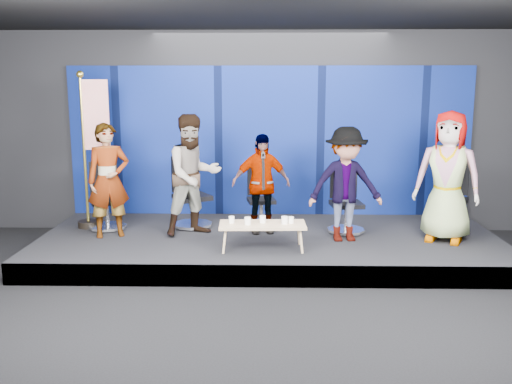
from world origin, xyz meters
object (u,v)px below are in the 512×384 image
Objects in this scene: coffee_table at (262,226)px; panelist_c at (261,184)px; panelist_d at (346,184)px; chair_c at (261,206)px; mug_b at (248,221)px; mug_a at (232,220)px; chair_d at (346,210)px; mug_d at (285,220)px; chair_e at (448,208)px; flag_stand at (92,146)px; mug_c at (263,219)px; panelist_e at (448,177)px; chair_a at (106,207)px; chair_b at (191,204)px; panelist_b at (193,175)px; panelist_a at (109,180)px; mug_e at (291,220)px.

panelist_c is at bearing 92.13° from coffee_table.
panelist_c is 1.33m from panelist_d.
chair_c is 9.08× the size of mug_b.
mug_a is (-1.65, -0.47, -0.43)m from panelist_d.
mug_d is (-0.99, -1.00, 0.08)m from chair_d.
panelist_c is at bearing -153.66° from chair_e.
coffee_table is at bearing -43.47° from flag_stand.
panelist_c is 15.20× the size of mug_c.
panelist_e is (-0.20, -0.47, 0.57)m from chair_e.
chair_a is 0.93× the size of chair_b.
panelist_b is (0.12, -0.49, 0.55)m from chair_b.
panelist_b is 1.11m from mug_a.
mug_d is at bearing -86.62° from chair_c.
chair_d is 0.85× the size of coffee_table.
panelist_a is 18.00× the size of mug_a.
chair_a reaches higher than mug_b.
panelist_e is 18.28× the size of mug_b.
mug_d reaches higher than mug_a.
mug_a is (-1.73, -0.96, 0.08)m from chair_d.
panelist_a is 3.56m from panelist_d.
chair_b is 1.10× the size of chair_d.
chair_a is 2.60m from mug_b.
chair_e is at bearing -19.34° from panelist_a.
chair_d is at bearing -26.18° from panelist_b.
chair_a is 0.63× the size of panelist_d.
chair_c is at bearing 74.42° from mug_a.
chair_b is 1.97m from mug_d.
panelist_e is at bearing -87.09° from chair_e.
chair_d is 0.88× the size of chair_e.
panelist_c is 2.76m from flag_stand.
chair_c is (1.14, 0.15, -0.06)m from chair_b.
panelist_e is 0.77× the size of flag_stand.
chair_e is at bearing 92.91° from panelist_e.
chair_d is 0.71m from panelist_d.
chair_d is 9.78× the size of mug_d.
mug_c reaches higher than coffee_table.
panelist_c is 0.80× the size of panelist_e.
chair_e is (1.68, 0.49, -0.46)m from panelist_d.
chair_c is 1.46m from mug_a.
panelist_d is at bearing -25.53° from panelist_a.
mug_c is at bearing -77.17° from chair_b.
chair_e reaches higher than mug_a.
mug_d is at bearing -133.68° from chair_e.
chair_a is at bearing 171.61° from chair_d.
mug_d is (-2.39, -0.52, -0.54)m from panelist_e.
panelist_c reaches higher than chair_b.
chair_a is 9.99× the size of mug_d.
chair_b is 0.74× the size of panelist_c.
panelist_c is at bearing 176.04° from chair_d.
mug_e reaches higher than coffee_table.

